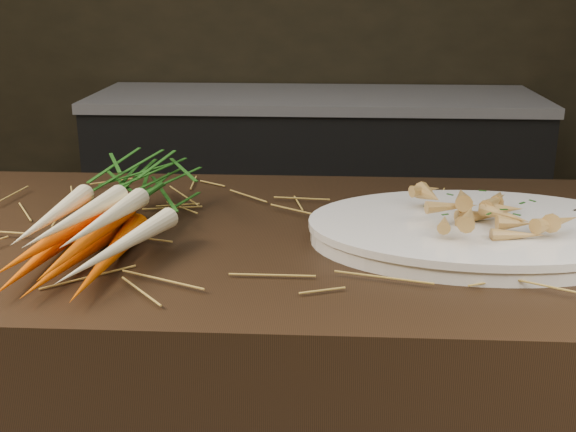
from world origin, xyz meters
name	(u,v)px	position (x,y,z in m)	size (l,w,h in m)	color
back_counter	(314,192)	(0.30, 2.18, 0.42)	(1.82, 0.62, 0.84)	black
straw_bedding	(106,223)	(0.00, 0.30, 0.91)	(1.40, 0.60, 0.02)	olive
root_veg_bunch	(118,206)	(0.03, 0.27, 0.95)	(0.21, 0.54, 0.10)	#F05E04
serving_platter	(480,234)	(0.59, 0.27, 0.91)	(0.52, 0.34, 0.03)	white
roasted_veg_heap	(482,208)	(0.59, 0.27, 0.96)	(0.25, 0.18, 0.06)	#A17A3D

